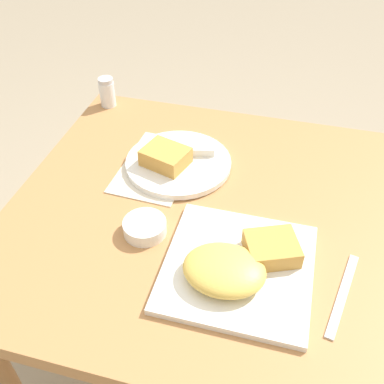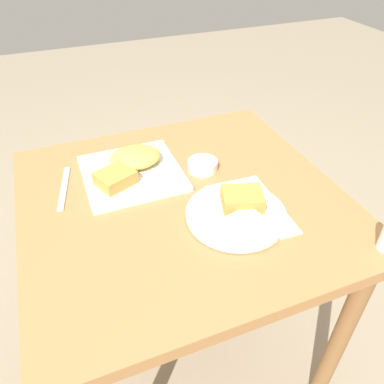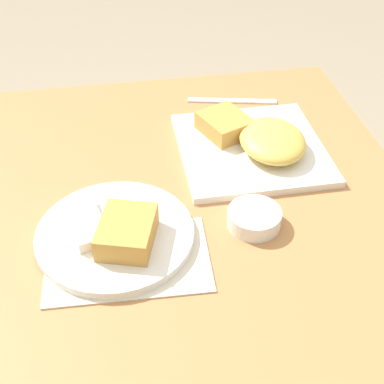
% 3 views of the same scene
% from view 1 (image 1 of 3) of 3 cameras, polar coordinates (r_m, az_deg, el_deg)
% --- Properties ---
extents(ground_plane, '(8.00, 8.00, 0.00)m').
position_cam_1_polar(ground_plane, '(1.59, 1.02, -22.27)').
color(ground_plane, gray).
extents(dining_table, '(0.84, 0.80, 0.76)m').
position_cam_1_polar(dining_table, '(1.04, 1.45, -6.31)').
color(dining_table, '#B27A47').
rests_on(dining_table, ground_plane).
extents(menu_card, '(0.17, 0.26, 0.00)m').
position_cam_1_polar(menu_card, '(1.08, -4.49, 3.30)').
color(menu_card, beige).
rests_on(menu_card, dining_table).
extents(plate_square_near, '(0.27, 0.27, 0.06)m').
position_cam_1_polar(plate_square_near, '(0.84, 5.80, -9.31)').
color(plate_square_near, white).
rests_on(plate_square_near, dining_table).
extents(plate_oval_far, '(0.25, 0.25, 0.05)m').
position_cam_1_polar(plate_oval_far, '(1.07, -1.99, 4.09)').
color(plate_oval_far, white).
rests_on(plate_oval_far, menu_card).
extents(sauce_ramekin, '(0.09, 0.09, 0.03)m').
position_cam_1_polar(sauce_ramekin, '(0.91, -6.02, -4.42)').
color(sauce_ramekin, white).
rests_on(sauce_ramekin, dining_table).
extents(salt_shaker, '(0.04, 0.04, 0.08)m').
position_cam_1_polar(salt_shaker, '(1.31, -10.71, 12.16)').
color(salt_shaker, white).
rests_on(salt_shaker, dining_table).
extents(butter_knife, '(0.06, 0.19, 0.00)m').
position_cam_1_polar(butter_knife, '(0.86, 18.58, -12.22)').
color(butter_knife, silver).
rests_on(butter_knife, dining_table).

